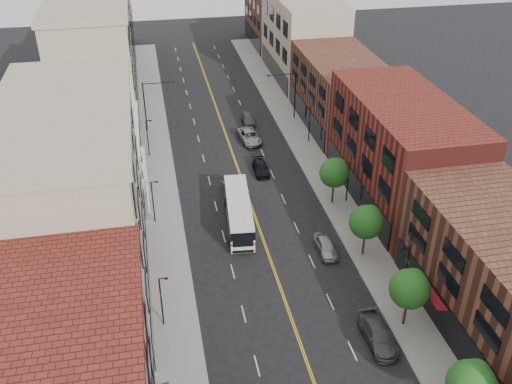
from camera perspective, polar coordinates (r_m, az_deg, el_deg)
ground at (r=46.92m, az=5.65°, el=-17.97°), size 220.00×220.00×0.00m
sidewalk_left at (r=73.09m, az=-9.67°, el=1.89°), size 4.00×110.00×0.15m
sidewalk_right at (r=75.85m, az=5.57°, el=3.37°), size 4.00×110.00×0.15m
bldg_l_tanoffice at (r=50.06m, az=-17.24°, el=-2.17°), size 10.00×22.00×18.00m
bldg_l_white at (r=68.04m, az=-15.66°, el=2.54°), size 10.00×14.00×8.00m
bldg_l_far_a at (r=81.66m, az=-15.70°, el=11.27°), size 10.00×20.00×18.00m
bldg_l_far_b at (r=101.13m, az=-15.13°, el=14.24°), size 10.00×20.00×15.00m
bldg_l_far_c at (r=117.93m, az=-15.04°, el=17.87°), size 10.00×16.00×20.00m
bldg_r_mid at (r=66.45m, az=14.29°, el=3.98°), size 10.00×22.00×12.00m
bldg_r_far_a at (r=84.50m, az=8.46°, el=9.86°), size 10.00×20.00×10.00m
bldg_r_far_b at (r=102.81m, az=4.71°, el=15.16°), size 10.00×22.00×14.00m
bldg_r_far_c at (r=121.88m, az=2.08°, el=17.09°), size 10.00×18.00×11.00m
tree_r_0 at (r=43.57m, az=20.80°, el=-17.39°), size 3.40×3.40×5.59m
tree_r_1 at (r=49.59m, az=15.16°, el=-9.19°), size 3.40×3.40×5.59m
tree_r_2 at (r=56.74m, az=11.03°, el=-2.85°), size 3.40×3.40×5.59m
tree_r_3 at (r=64.65m, az=7.91°, el=2.02°), size 3.40×3.40×5.59m
lamp_l_1 at (r=49.21m, az=-9.41°, el=-10.51°), size 0.81×0.55×5.05m
lamp_l_2 at (r=62.13m, az=-10.24°, el=-0.75°), size 0.81×0.55×5.05m
lamp_l_3 at (r=76.23m, az=-10.77°, el=5.53°), size 0.81×0.55×5.05m
lamp_r_1 at (r=53.59m, az=14.79°, el=-7.23°), size 0.81×0.55×5.05m
lamp_r_2 at (r=65.65m, az=9.15°, el=1.23°), size 0.81×0.55×5.05m
lamp_r_3 at (r=79.12m, az=5.33°, el=6.95°), size 0.81×0.55×5.05m
signal_mast_left at (r=82.90m, az=-10.61°, el=8.97°), size 4.49×0.18×7.20m
signal_mast_right at (r=85.40m, az=3.45°, el=10.13°), size 4.49×0.18×7.20m
city_bus at (r=61.71m, az=-1.75°, el=-1.85°), size 3.55×11.57×2.93m
car_parked_mid at (r=49.73m, az=12.13°, el=-13.80°), size 2.24×5.37×1.55m
car_parked_far at (r=58.44m, az=7.01°, el=-5.40°), size 1.76×4.32×1.47m
car_lane_behind at (r=67.47m, az=-2.47°, el=0.29°), size 1.81×4.35×1.40m
car_lane_a at (r=71.98m, az=0.49°, el=2.40°), size 1.90×4.46×1.28m
car_lane_b at (r=79.89m, az=-0.67°, el=5.59°), size 3.09×5.71×1.52m
car_lane_c at (r=85.39m, az=-0.80°, el=7.34°), size 1.77×4.35×1.48m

